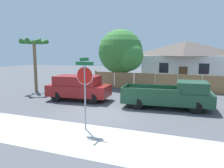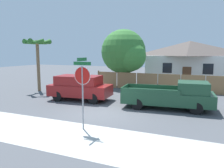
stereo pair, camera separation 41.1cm
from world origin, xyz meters
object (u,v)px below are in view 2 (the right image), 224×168
Objects in this scene: oak_tree at (125,53)px; red_suv at (80,87)px; palm_tree at (37,47)px; stop_sign at (82,81)px; orange_pickup at (171,96)px; house at (189,61)px.

red_suv is (-0.94, -7.19, -2.50)m from oak_tree.
red_suv is at bearing -18.96° from palm_tree.
orange_pickup is at bearing 59.43° from stop_sign.
stop_sign is (-3.19, -5.36, 1.39)m from orange_pickup.
house is 3.01× the size of stop_sign.
stop_sign is at bearing -78.90° from oak_tree.
house reaches higher than red_suv.
oak_tree is at bearing -129.66° from house.
oak_tree is 8.35m from palm_tree.
red_suv is (5.49, -1.89, -3.02)m from palm_tree.
oak_tree is 1.78× the size of stop_sign.
house is 2.13× the size of red_suv.
palm_tree is 0.83× the size of orange_pickup.
palm_tree reaches higher than orange_pickup.
house is 2.10× the size of palm_tree.
house is 17.32m from palm_tree.
oak_tree is 9.49m from orange_pickup.
palm_tree is 1.43× the size of stop_sign.
oak_tree is 1.25× the size of red_suv.
house is at bearing 45.14° from palm_tree.
orange_pickup is 6.39m from stop_sign.
house is 1.69× the size of oak_tree.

